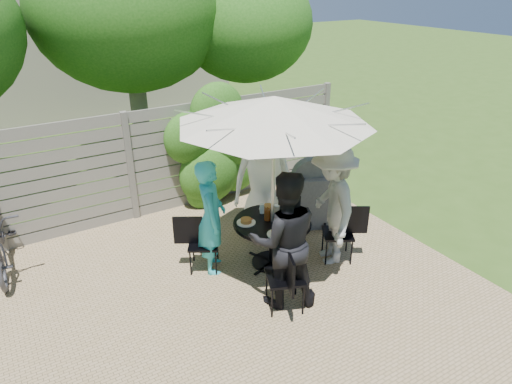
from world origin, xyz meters
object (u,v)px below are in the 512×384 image
person_left (211,217)px  coffee_cup (277,210)px  syrup_jug (267,215)px  person_back (263,180)px  glass_front (283,226)px  bbq_grill (309,196)px  umbrella (274,110)px  person_front (284,241)px  person_right (332,205)px  glass_right (289,212)px  chair_right (338,243)px  patio_table (272,234)px  chair_left (203,254)px  plate_right (298,218)px  chair_front (285,289)px  plate_back (268,208)px  plate_left (246,221)px  glass_back (262,209)px  chair_back (262,216)px  plate_front (277,233)px

person_left → coffee_cup: person_left is taller
syrup_jug → person_back: bearing=62.1°
glass_front → bbq_grill: 1.47m
umbrella → glass_front: bearing=-91.5°
glass_front → person_front: bearing=-123.9°
person_back → syrup_jug: person_back is taller
umbrella → bbq_grill: umbrella is taller
person_right → glass_right: size_ratio=12.60×
chair_right → person_right: size_ratio=0.48×
glass_right → person_back: bearing=86.2°
patio_table → glass_right: glass_right is taller
chair_left → plate_right: size_ratio=3.19×
coffee_cup → umbrella: bearing=-137.9°
chair_front → plate_back: size_ratio=3.51×
umbrella → plate_left: size_ratio=12.63×
bbq_grill → person_right: bearing=-87.4°
glass_front → bbq_grill: bearing=38.9°
chair_right → plate_right: size_ratio=3.29×
glass_back → chair_back: bearing=58.0°
bbq_grill → glass_right: bearing=-119.8°
person_back → glass_back: bearing=-100.4°
chair_back → bbq_grill: (0.73, -0.25, 0.28)m
person_front → plate_left: bearing=-66.6°
person_right → plate_back: bearing=-113.4°
chair_left → glass_front: bearing=-6.9°
patio_table → chair_right: 0.99m
umbrella → patio_table: bearing=0.0°
chair_right → chair_front: bearing=52.6°
bbq_grill → chair_left: bearing=-150.0°
chair_back → coffee_cup: 0.90m
person_left → glass_front: bearing=-105.5°
plate_left → chair_back: bearing=46.0°
plate_right → glass_back: bearing=127.3°
chair_front → person_left: bearing=39.6°
plate_left → plate_right: bearing=-23.5°
person_right → plate_back: (-0.62, 0.66, -0.17)m
plate_back → glass_right: glass_right is taller
chair_back → person_back: person_back is taller
coffee_cup → bbq_grill: size_ratio=0.10×
person_back → plate_front: bearing=-90.0°
patio_table → coffee_cup: bearing=42.1°
plate_left → chair_front: bearing=-93.0°
patio_table → person_right: (0.76, -0.33, 0.40)m
plate_right → bbq_grill: 1.12m
patio_table → chair_left: size_ratio=1.67×
person_back → plate_right: bearing=-66.6°
chair_back → plate_front: 1.40m
plate_front → bbq_grill: size_ratio=0.22×
chair_right → glass_front: (-0.89, 0.11, 0.50)m
coffee_cup → plate_front: bearing=-123.3°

